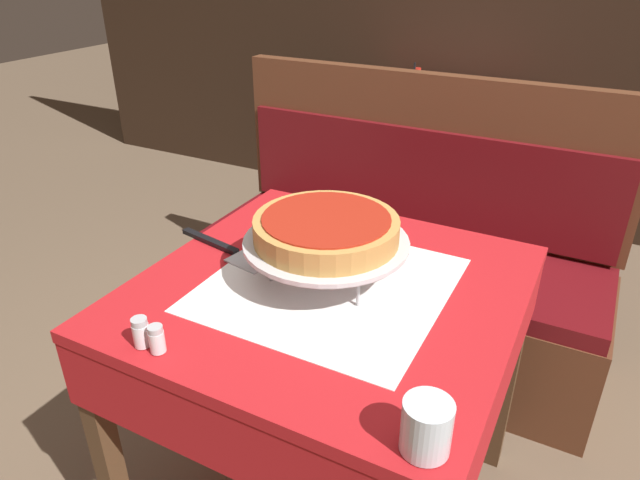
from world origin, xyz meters
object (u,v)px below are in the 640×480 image
at_px(pizza_pan_stand, 326,244).
at_px(water_glass_near, 427,427).
at_px(salt_shaker, 141,332).
at_px(pepper_shaker, 157,339).
at_px(dining_table_front, 329,324).
at_px(pizza_server, 228,249).
at_px(booth_bench, 400,277).
at_px(condiment_caddy, 413,89).
at_px(deep_dish_pizza, 326,229).
at_px(dining_table_rear, 424,126).

relative_size(pizza_pan_stand, water_glass_near, 4.16).
bearing_deg(salt_shaker, pepper_shaker, 0.00).
height_order(dining_table_front, pizza_pan_stand, pizza_pan_stand).
bearing_deg(pepper_shaker, pizza_server, 106.95).
distance_m(booth_bench, pizza_server, 0.95).
xyz_separation_m(pizza_pan_stand, condiment_caddy, (-0.40, 1.74, -0.05)).
xyz_separation_m(pizza_pan_stand, water_glass_near, (0.37, -0.38, -0.05)).
xyz_separation_m(salt_shaker, condiment_caddy, (-0.19, 2.12, 0.02)).
xyz_separation_m(pepper_shaker, condiment_caddy, (-0.23, 2.12, 0.02)).
distance_m(deep_dish_pizza, condiment_caddy, 1.78).
distance_m(booth_bench, deep_dish_pizza, 1.01).
relative_size(deep_dish_pizza, pizza_server, 1.07).
distance_m(dining_table_rear, deep_dish_pizza, 1.74).
distance_m(deep_dish_pizza, salt_shaker, 0.45).
bearing_deg(dining_table_rear, pizza_server, -88.99).
height_order(pizza_pan_stand, pepper_shaker, pizza_pan_stand).
xyz_separation_m(water_glass_near, salt_shaker, (-0.57, -0.01, -0.01)).
xyz_separation_m(deep_dish_pizza, pizza_server, (-0.29, 0.01, -0.13)).
bearing_deg(water_glass_near, pizza_pan_stand, 134.26).
distance_m(booth_bench, water_glass_near, 1.37).
bearing_deg(salt_shaker, water_glass_near, 1.02).
distance_m(water_glass_near, salt_shaker, 0.57).
height_order(dining_table_rear, condiment_caddy, condiment_caddy).
bearing_deg(pizza_server, booth_bench, 75.97).
xyz_separation_m(dining_table_rear, pizza_server, (0.03, -1.69, 0.12)).
bearing_deg(dining_table_rear, dining_table_front, -78.97).
bearing_deg(pizza_pan_stand, dining_table_front, -43.52).
bearing_deg(water_glass_near, salt_shaker, -178.98).
bearing_deg(pepper_shaker, salt_shaker, -180.00).
bearing_deg(pizza_server, condiment_caddy, 93.77).
height_order(pepper_shaker, condiment_caddy, condiment_caddy).
distance_m(dining_table_front, dining_table_rear, 1.74).
bearing_deg(booth_bench, pepper_shaker, -93.85).
relative_size(pepper_shaker, condiment_caddy, 0.33).
distance_m(pizza_pan_stand, water_glass_near, 0.53).
bearing_deg(condiment_caddy, deep_dish_pizza, -76.96).
bearing_deg(dining_table_rear, water_glass_near, -71.70).
height_order(dining_table_rear, pizza_server, pizza_server).
height_order(pizza_pan_stand, salt_shaker, pizza_pan_stand).
relative_size(pizza_pan_stand, salt_shaker, 6.08).
bearing_deg(water_glass_near, condiment_caddy, 110.00).
distance_m(booth_bench, salt_shaker, 1.30).
bearing_deg(dining_table_front, pizza_pan_stand, 136.48).
xyz_separation_m(dining_table_rear, salt_shaker, (0.11, -2.08, 0.15)).
height_order(dining_table_rear, deep_dish_pizza, deep_dish_pizza).
relative_size(dining_table_rear, booth_bench, 0.56).
distance_m(salt_shaker, condiment_caddy, 2.13).
bearing_deg(water_glass_near, booth_bench, 110.93).
xyz_separation_m(pizza_server, water_glass_near, (0.65, -0.38, 0.04)).
distance_m(dining_table_front, deep_dish_pizza, 0.25).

